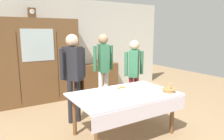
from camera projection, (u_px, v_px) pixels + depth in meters
ground_plane at (118, 129)px, 3.92m from camera, size 12.00×12.00×0.00m
back_wall at (67, 48)px, 5.90m from camera, size 6.40×0.10×2.70m
dining_table at (125, 99)px, 3.60m from camera, size 1.79×1.13×0.75m
wall_cabinet at (37, 62)px, 5.24m from camera, size 2.09×0.46×2.13m
mantel_clock at (32, 13)px, 5.00m from camera, size 0.18×0.11×0.24m
bookshelf_low at (99, 78)px, 6.31m from camera, size 1.17×0.35×0.86m
book_stack at (99, 62)px, 6.22m from camera, size 0.16×0.19×0.12m
tea_cup_mid_left at (135, 89)px, 3.78m from camera, size 0.13×0.13×0.06m
tea_cup_front_edge at (105, 88)px, 3.86m from camera, size 0.13×0.13×0.06m
tea_cup_center at (92, 99)px, 3.25m from camera, size 0.13×0.13×0.06m
bread_basket at (169, 90)px, 3.69m from camera, size 0.24×0.24×0.16m
pastry_plate at (122, 88)px, 3.89m from camera, size 0.28×0.28×0.05m
spoon_far_right at (147, 96)px, 3.43m from camera, size 0.12×0.02×0.01m
spoon_center at (91, 97)px, 3.42m from camera, size 0.12×0.02×0.01m
spoon_back_edge at (161, 94)px, 3.60m from camera, size 0.12×0.02×0.01m
person_by_cabinet at (103, 63)px, 4.94m from camera, size 0.52×0.40×1.75m
person_behind_table_right at (134, 68)px, 4.75m from camera, size 0.52×0.40×1.62m
person_beside_shelf at (73, 69)px, 4.06m from camera, size 0.52×0.41×1.76m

